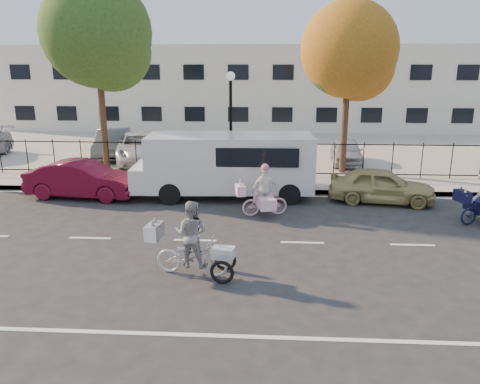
# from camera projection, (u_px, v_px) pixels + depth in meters

# --- Properties ---
(ground) EXTENTS (120.00, 120.00, 0.00)m
(ground) POSITION_uv_depth(u_px,v_px,m) (195.00, 240.00, 13.11)
(ground) COLOR #333334
(road_markings) EXTENTS (60.00, 9.52, 0.01)m
(road_markings) POSITION_uv_depth(u_px,v_px,m) (195.00, 240.00, 13.11)
(road_markings) COLOR silver
(road_markings) RESTS_ON ground
(curb) EXTENTS (60.00, 0.10, 0.15)m
(curb) POSITION_uv_depth(u_px,v_px,m) (215.00, 191.00, 17.95)
(curb) COLOR #A8A399
(curb) RESTS_ON ground
(sidewalk) EXTENTS (60.00, 2.20, 0.15)m
(sidewalk) POSITION_uv_depth(u_px,v_px,m) (217.00, 184.00, 18.96)
(sidewalk) COLOR #A8A399
(sidewalk) RESTS_ON ground
(parking_lot) EXTENTS (60.00, 15.60, 0.15)m
(parking_lot) POSITION_uv_depth(u_px,v_px,m) (233.00, 146.00, 27.52)
(parking_lot) COLOR #A8A399
(parking_lot) RESTS_ON ground
(iron_fence) EXTENTS (58.00, 0.06, 1.50)m
(iron_fence) POSITION_uv_depth(u_px,v_px,m) (220.00, 158.00, 19.80)
(iron_fence) COLOR black
(iron_fence) RESTS_ON sidewalk
(building) EXTENTS (34.00, 10.00, 6.00)m
(building) POSITION_uv_depth(u_px,v_px,m) (242.00, 87.00, 36.36)
(building) COLOR silver
(building) RESTS_ON ground
(lamppost) EXTENTS (0.36, 0.36, 4.33)m
(lamppost) POSITION_uv_depth(u_px,v_px,m) (231.00, 107.00, 18.79)
(lamppost) COLOR black
(lamppost) RESTS_ON sidewalk
(street_sign) EXTENTS (0.85, 0.06, 1.80)m
(street_sign) POSITION_uv_depth(u_px,v_px,m) (174.00, 148.00, 19.38)
(street_sign) COLOR black
(street_sign) RESTS_ON sidewalk
(zebra_trike) EXTENTS (2.11, 0.97, 1.80)m
(zebra_trike) POSITION_uv_depth(u_px,v_px,m) (192.00, 247.00, 10.84)
(zebra_trike) COLOR silver
(zebra_trike) RESTS_ON ground
(unicorn_bike) EXTENTS (1.75, 1.25, 1.73)m
(unicorn_bike) POSITION_uv_depth(u_px,v_px,m) (264.00, 197.00, 15.08)
(unicorn_bike) COLOR beige
(unicorn_bike) RESTS_ON ground
(white_van) EXTENTS (6.59, 2.48, 2.31)m
(white_van) POSITION_uv_depth(u_px,v_px,m) (227.00, 163.00, 17.07)
(white_van) COLOR white
(white_van) RESTS_ON ground
(red_sedan) EXTENTS (4.24, 1.87, 1.36)m
(red_sedan) POSITION_uv_depth(u_px,v_px,m) (83.00, 179.00, 17.15)
(red_sedan) COLOR #5D0A20
(red_sedan) RESTS_ON ground
(gold_sedan) EXTENTS (3.84, 2.02, 1.24)m
(gold_sedan) POSITION_uv_depth(u_px,v_px,m) (381.00, 185.00, 16.55)
(gold_sedan) COLOR tan
(gold_sedan) RESTS_ON ground
(lot_car_b) EXTENTS (3.71, 5.40, 1.37)m
(lot_car_b) POSITION_uv_depth(u_px,v_px,m) (139.00, 148.00, 22.70)
(lot_car_b) COLOR silver
(lot_car_b) RESTS_ON parking_lot
(lot_car_c) EXTENTS (2.17, 4.47, 1.41)m
(lot_car_c) POSITION_uv_depth(u_px,v_px,m) (113.00, 143.00, 23.78)
(lot_car_c) COLOR #46494D
(lot_car_c) RESTS_ON parking_lot
(lot_car_d) EXTENTS (1.67, 3.59, 1.19)m
(lot_car_d) POSITION_uv_depth(u_px,v_px,m) (346.00, 151.00, 22.25)
(lot_car_d) COLOR #B2B3BA
(lot_car_d) RESTS_ON parking_lot
(tree_west) EXTENTS (4.51, 4.51, 8.28)m
(tree_west) POSITION_uv_depth(u_px,v_px,m) (101.00, 38.00, 19.16)
(tree_west) COLOR #442D1D
(tree_west) RESTS_ON ground
(tree_mid) EXTENTS (4.01, 4.01, 7.35)m
(tree_mid) POSITION_uv_depth(u_px,v_px,m) (352.00, 54.00, 19.38)
(tree_mid) COLOR #442D1D
(tree_mid) RESTS_ON ground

